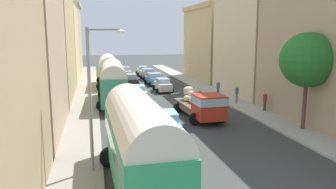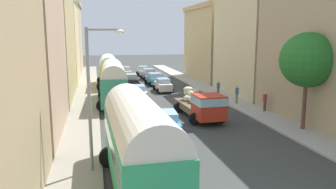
# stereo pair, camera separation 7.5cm
# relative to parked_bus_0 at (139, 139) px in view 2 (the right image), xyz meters

# --- Properties ---
(ground_plane) EXTENTS (154.00, 154.00, 0.00)m
(ground_plane) POSITION_rel_parked_bus_0_xyz_m (4.47, 22.83, -2.23)
(ground_plane) COLOR #3A3C3A
(sidewalk_left) EXTENTS (2.50, 70.00, 0.14)m
(sidewalk_left) POSITION_rel_parked_bus_0_xyz_m (-2.78, 22.83, -2.16)
(sidewalk_left) COLOR gray
(sidewalk_left) RESTS_ON ground
(sidewalk_right) EXTENTS (2.50, 70.00, 0.14)m
(sidewalk_right) POSITION_rel_parked_bus_0_xyz_m (11.72, 22.83, -2.16)
(sidewalk_right) COLOR #ADABA3
(sidewalk_right) RESTS_ON ground
(building_left_1) EXTENTS (4.41, 10.77, 10.65)m
(building_left_1) POSITION_rel_parked_bus_0_xyz_m (-6.24, 9.74, 3.10)
(building_left_1) COLOR tan
(building_left_1) RESTS_ON ground
(building_left_2) EXTENTS (4.54, 13.40, 12.37)m
(building_left_2) POSITION_rel_parked_bus_0_xyz_m (-6.09, 22.65, 3.98)
(building_left_2) COLOR tan
(building_left_2) RESTS_ON ground
(building_left_3) EXTENTS (4.51, 11.51, 10.60)m
(building_left_3) POSITION_rel_parked_bus_0_xyz_m (-6.28, 35.89, 3.07)
(building_left_3) COLOR beige
(building_left_3) RESTS_ON ground
(building_left_4) EXTENTS (5.89, 11.65, 11.97)m
(building_left_4) POSITION_rel_parked_bus_0_xyz_m (-6.71, 48.06, 3.77)
(building_left_4) COLOR tan
(building_left_4) RESTS_ON ground
(building_right_1) EXTENTS (5.28, 14.20, 14.30)m
(building_right_1) POSITION_rel_parked_bus_0_xyz_m (15.37, 7.72, 4.96)
(building_right_1) COLOR tan
(building_right_1) RESTS_ON ground
(building_right_2) EXTENTS (5.65, 11.31, 13.01)m
(building_right_2) POSITION_rel_parked_bus_0_xyz_m (15.54, 20.87, 4.30)
(building_right_2) COLOR beige
(building_right_2) RESTS_ON ground
(building_right_3) EXTENTS (6.51, 13.30, 10.97)m
(building_right_3) POSITION_rel_parked_bus_0_xyz_m (15.93, 34.05, 3.28)
(building_right_3) COLOR tan
(building_right_3) RESTS_ON ground
(parked_bus_0) EXTENTS (3.39, 9.02, 4.03)m
(parked_bus_0) POSITION_rel_parked_bus_0_xyz_m (0.00, 0.00, 0.00)
(parked_bus_0) COLOR #2A9D65
(parked_bus_0) RESTS_ON ground
(parked_bus_1) EXTENTS (3.41, 9.96, 4.14)m
(parked_bus_1) POSITION_rel_parked_bus_0_xyz_m (-0.07, 18.63, 0.08)
(parked_bus_1) COLOR #328C6C
(parked_bus_1) RESTS_ON ground
(parked_bus_2) EXTENTS (3.33, 8.82, 4.07)m
(parked_bus_2) POSITION_rel_parked_bus_0_xyz_m (-0.01, 29.78, 0.03)
(parked_bus_2) COLOR yellow
(parked_bus_2) RESTS_ON ground
(cargo_truck_0) EXTENTS (3.20, 7.06, 2.25)m
(cargo_truck_0) POSITION_rel_parked_bus_0_xyz_m (6.40, 10.94, -1.01)
(cargo_truck_0) COLOR red
(cargo_truck_0) RESTS_ON ground
(car_0) EXTENTS (2.17, 3.87, 1.59)m
(car_0) POSITION_rel_parked_bus_0_xyz_m (6.07, 24.58, -1.43)
(car_0) COLOR silver
(car_0) RESTS_ON ground
(car_1) EXTENTS (2.57, 4.03, 1.62)m
(car_1) POSITION_rel_parked_bus_0_xyz_m (6.07, 30.08, -1.42)
(car_1) COLOR #458FC5
(car_1) RESTS_ON ground
(car_2) EXTENTS (2.32, 3.97, 1.66)m
(car_2) POSITION_rel_parked_bus_0_xyz_m (6.07, 35.58, -1.41)
(car_2) COLOR gray
(car_2) RESTS_ON ground
(car_3) EXTENTS (2.22, 3.90, 1.56)m
(car_3) POSITION_rel_parked_bus_0_xyz_m (6.07, 41.08, -1.45)
(car_3) COLOR silver
(car_3) RESTS_ON ground
(car_4) EXTENTS (2.33, 4.05, 1.47)m
(car_4) POSITION_rel_parked_bus_0_xyz_m (2.92, 8.04, -1.49)
(car_4) COLOR #3386C8
(car_4) RESTS_ON ground
(car_5) EXTENTS (2.40, 3.74, 1.51)m
(car_5) POSITION_rel_parked_bus_0_xyz_m (2.48, 20.26, -1.47)
(car_5) COLOR beige
(car_5) RESTS_ON ground
(car_6) EXTENTS (2.38, 4.39, 1.52)m
(car_6) POSITION_rel_parked_bus_0_xyz_m (2.91, 30.69, -1.47)
(car_6) COLOR black
(car_6) RESTS_ON ground
(car_7) EXTENTS (2.35, 4.10, 1.64)m
(car_7) POSITION_rel_parked_bus_0_xyz_m (2.94, 39.80, -1.41)
(car_7) COLOR silver
(car_7) RESTS_ON ground
(pedestrian_0) EXTENTS (0.48, 0.48, 1.78)m
(pedestrian_0) POSITION_rel_parked_bus_0_xyz_m (11.13, 19.68, -1.22)
(pedestrian_0) COLOR #4D4C44
(pedestrian_0) RESTS_ON ground
(pedestrian_1) EXTENTS (0.37, 0.37, 1.87)m
(pedestrian_1) POSITION_rel_parked_bus_0_xyz_m (11.44, 15.56, -1.15)
(pedestrian_1) COLOR #70775B
(pedestrian_1) RESTS_ON ground
(pedestrian_2) EXTENTS (0.37, 0.37, 1.81)m
(pedestrian_2) POSITION_rel_parked_bus_0_xyz_m (12.50, 12.06, -1.20)
(pedestrian_2) COLOR #423D38
(pedestrian_2) RESTS_ON ground
(streetlamp_near) EXTENTS (1.77, 0.28, 6.98)m
(streetlamp_near) POSITION_rel_parked_bus_0_xyz_m (-1.81, 2.10, 1.90)
(streetlamp_near) COLOR gray
(streetlamp_near) RESTS_ON ground
(roadside_tree_1) EXTENTS (3.74, 3.74, 6.84)m
(roadside_tree_1) POSITION_rel_parked_bus_0_xyz_m (12.37, 6.40, 2.72)
(roadside_tree_1) COLOR brown
(roadside_tree_1) RESTS_ON ground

